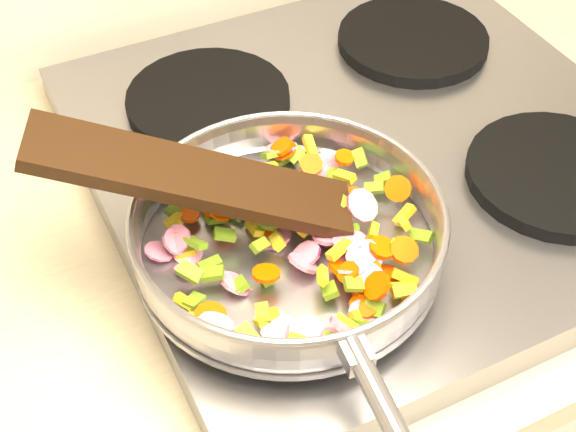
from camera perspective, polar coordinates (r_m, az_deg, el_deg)
name	(u,v)px	position (r m, az deg, el deg)	size (l,w,h in m)	color
cooktop	(372,154)	(0.91, 5.99, 4.40)	(0.60, 0.60, 0.04)	#939399
grate_fl	(321,263)	(0.75, 2.38, -3.39)	(0.19, 0.19, 0.02)	black
grate_fr	(557,174)	(0.89, 18.59, 2.84)	(0.19, 0.19, 0.02)	black
grate_bl	(208,100)	(0.94, -5.70, 8.23)	(0.19, 0.19, 0.02)	black
grate_br	(413,40)	(1.05, 8.87, 12.28)	(0.19, 0.19, 0.02)	black
saute_pan	(289,232)	(0.73, 0.07, -1.11)	(0.32, 0.49, 0.06)	#9E9EA5
vegetable_heap	(291,238)	(0.74, 0.20, -1.60)	(0.27, 0.27, 0.05)	#C91359
wooden_spatula	(194,177)	(0.72, -6.67, 2.74)	(0.30, 0.07, 0.01)	black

